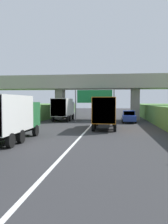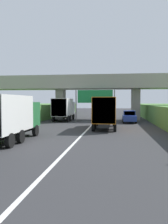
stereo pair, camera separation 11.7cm
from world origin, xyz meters
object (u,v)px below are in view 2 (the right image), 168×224
at_px(overhead_highway_sign, 95,98).
at_px(truck_orange, 105,111).
at_px(truck_silver, 64,108).
at_px(car_blue, 129,117).
at_px(truck_green, 10,116).

distance_m(overhead_highway_sign, truck_orange, 8.92).
height_order(truck_silver, car_blue, truck_silver).
relative_size(overhead_highway_sign, truck_green, 0.81).
height_order(overhead_highway_sign, truck_orange, overhead_highway_sign).
relative_size(overhead_highway_sign, truck_orange, 0.81).
bearing_deg(car_blue, truck_orange, -112.31).
distance_m(overhead_highway_sign, truck_silver, 5.32).
bearing_deg(truck_silver, truck_orange, -55.15).
bearing_deg(overhead_highway_sign, car_blue, -12.59).
xyz_separation_m(overhead_highway_sign, truck_green, (-4.89, -17.46, -1.55)).
xyz_separation_m(overhead_highway_sign, truck_orange, (1.84, -8.59, -1.55)).
bearing_deg(truck_green, overhead_highway_sign, 74.35).
relative_size(overhead_highway_sign, truck_silver, 0.81).
bearing_deg(truck_orange, truck_silver, 124.85).
bearing_deg(car_blue, truck_silver, 167.07).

